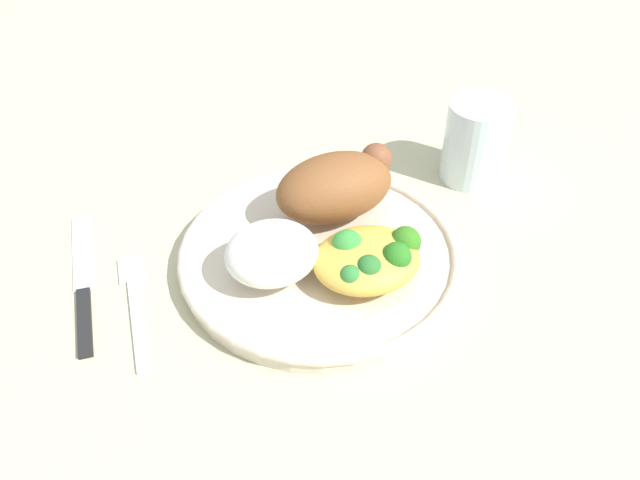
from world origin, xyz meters
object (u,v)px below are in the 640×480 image
rice_pile (272,253)px  knife (83,290)px  fork (134,302)px  plate (320,256)px  roasted_chicken (336,186)px  water_glass (476,141)px  mac_cheese_with_broccoli (369,258)px

rice_pile → knife: 0.18m
rice_pile → fork: bearing=166.0°
plate → roasted_chicken: (0.04, 0.04, 0.04)m
fork → water_glass: bearing=7.1°
fork → mac_cheese_with_broccoli: bearing=-18.1°
roasted_chicken → water_glass: 0.18m
plate → water_glass: 0.22m
roasted_chicken → rice_pile: bearing=-147.6°
water_glass → rice_pile: bearing=-163.2°
roasted_chicken → fork: 0.22m
roasted_chicken → water_glass: size_ratio=1.37×
roasted_chicken → mac_cheese_with_broccoli: (-0.01, -0.09, -0.01)m
plate → knife: plate is taller
roasted_chicken → water_glass: water_glass is taller
rice_pile → mac_cheese_with_broccoli: 0.09m
rice_pile → fork: (-0.12, 0.03, -0.04)m
plate → rice_pile: 0.06m
roasted_chicken → rice_pile: 0.10m
water_glass → fork: bearing=-172.9°
rice_pile → knife: bearing=158.7°
fork → water_glass: 0.39m
rice_pile → knife: (-0.16, 0.06, -0.04)m
fork → water_glass: water_glass is taller
mac_cheese_with_broccoli → knife: bearing=157.8°
mac_cheese_with_broccoli → knife: (-0.24, 0.10, -0.04)m
water_glass → mac_cheese_with_broccoli: bearing=-148.1°
knife → water_glass: size_ratio=2.12×
knife → water_glass: water_glass is taller
water_glass → knife: bearing=-177.9°
mac_cheese_with_broccoli → water_glass: size_ratio=1.12×
water_glass → roasted_chicken: bearing=-172.3°
mac_cheese_with_broccoli → water_glass: bearing=31.9°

